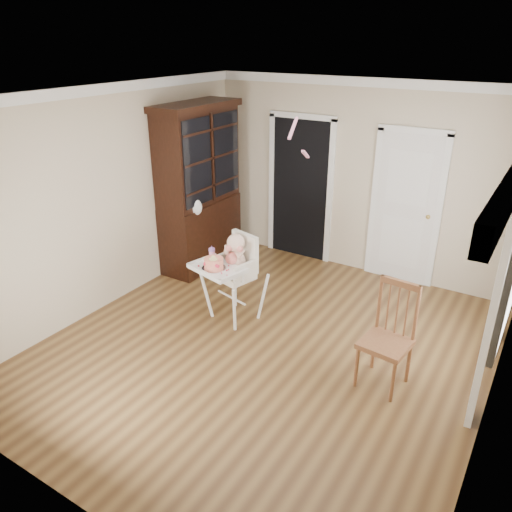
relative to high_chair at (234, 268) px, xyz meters
The scene contains 15 objects.
floor 1.01m from the high_chair, 27.85° to the right, with size 5.00×5.00×0.00m, color #51351B.
ceiling 2.16m from the high_chair, 27.85° to the right, with size 5.00×5.00×0.00m, color white.
wall_back 2.35m from the high_chair, 72.89° to the left, with size 4.50×4.50×0.00m, color beige.
wall_left 1.76m from the high_chair, 167.58° to the right, with size 5.00×5.00×0.00m, color beige.
wall_right 3.01m from the high_chair, ahead, with size 5.00×5.00×0.00m, color beige.
crown_molding 2.11m from the high_chair, 27.85° to the right, with size 4.50×5.00×0.12m, color white, non-canonical shape.
doorway 2.19m from the high_chair, 96.36° to the left, with size 1.06×0.05×2.22m.
closet_door 2.55m from the high_chair, 57.34° to the left, with size 0.96×0.09×2.13m.
high_chair is the anchor object (origin of this frame).
baby 0.17m from the high_chair, 72.44° to the left, with size 0.31×0.28×0.50m.
cake 0.32m from the high_chair, 108.13° to the right, with size 0.28×0.28×0.13m.
sippy_cup 0.31m from the high_chair, 161.77° to the right, with size 0.08×0.08×0.18m.
china_cabinet 1.78m from the high_chair, 141.06° to the left, with size 0.63×1.40×2.37m.
dining_chair 1.99m from the high_chair, ahead, with size 0.48×0.48×1.08m.
streamer 1.79m from the high_chair, 16.18° to the left, with size 0.03×0.50×0.02m, color pink, non-canonical shape.
Camera 1 is at (2.38, -4.03, 3.22)m, focal length 35.00 mm.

